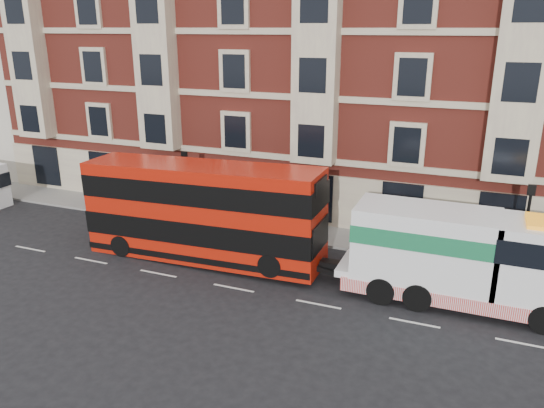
{
  "coord_description": "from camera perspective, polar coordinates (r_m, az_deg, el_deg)",
  "views": [
    {
      "loc": [
        9.6,
        -19.33,
        11.22
      ],
      "look_at": [
        0.27,
        4.0,
        2.81
      ],
      "focal_mm": 35.0,
      "sensor_mm": 36.0,
      "label": 1
    }
  ],
  "objects": [
    {
      "name": "ground",
      "position": [
        24.32,
        -4.15,
        -9.01
      ],
      "size": [
        120.0,
        120.0,
        0.0
      ],
      "primitive_type": "plane",
      "color": "black",
      "rests_on": "ground"
    },
    {
      "name": "sidewalk",
      "position": [
        30.6,
        1.96,
        -2.86
      ],
      "size": [
        90.0,
        3.0,
        0.15
      ],
      "primitive_type": "cube",
      "color": "slate",
      "rests_on": "ground"
    },
    {
      "name": "victorian_terrace",
      "position": [
        35.53,
        7.25,
        16.51
      ],
      "size": [
        45.0,
        12.0,
        20.4
      ],
      "color": "maroon",
      "rests_on": "ground"
    },
    {
      "name": "lamp_post_west",
      "position": [
        31.11,
        -9.27,
        2.33
      ],
      "size": [
        0.35,
        0.15,
        4.35
      ],
      "color": "black",
      "rests_on": "sidewalk"
    },
    {
      "name": "lamp_post_east",
      "position": [
        27.03,
        25.68,
        -1.82
      ],
      "size": [
        0.35,
        0.15,
        4.35
      ],
      "color": "black",
      "rests_on": "sidewalk"
    },
    {
      "name": "double_decker_bus",
      "position": [
        26.39,
        -7.51,
        -0.7
      ],
      "size": [
        12.16,
        2.79,
        4.92
      ],
      "color": "#B9190A",
      "rests_on": "ground"
    },
    {
      "name": "tow_truck",
      "position": [
        23.48,
        19.36,
        -5.32
      ],
      "size": [
        9.74,
        2.88,
        4.06
      ],
      "color": "white",
      "rests_on": "ground"
    },
    {
      "name": "pedestrian",
      "position": [
        35.48,
        -18.82,
        0.92
      ],
      "size": [
        0.71,
        0.48,
        1.9
      ],
      "primitive_type": "imported",
      "rotation": [
        0.0,
        0.0,
        -0.04
      ],
      "color": "black",
      "rests_on": "sidewalk"
    }
  ]
}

